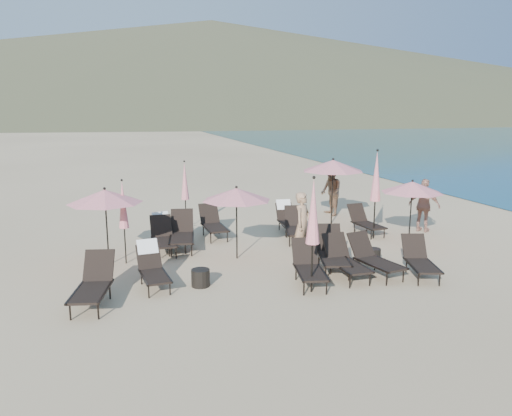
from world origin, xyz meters
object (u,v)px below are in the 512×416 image
object	(u,v)px
lounger_0	(93,283)
lounger_5	(420,259)
lounger_6	(167,233)
umbrella_closed_0	(313,212)
umbrella_open_3	(333,166)
lounger_10	(287,217)
umbrella_open_1	(236,194)
umbrella_closed_2	(123,205)
lounger_1	(152,266)
lounger_9	(296,226)
umbrella_closed_1	(376,177)
side_table_0	(201,278)
lounger_13	(182,232)
lounger_3	(332,251)
lounger_2	(309,265)
lounger_11	(365,221)
lounger_4	(374,257)
side_table_1	(373,256)
lounger_7	(163,237)
lounger_8	(213,223)
umbrella_open_2	(412,187)
umbrella_closed_3	(185,181)
beachgoer_b	(331,191)
umbrella_open_0	(105,196)
lounger_12	(345,259)
beachgoer_a	(303,224)

from	to	relation	value
lounger_0	lounger_5	world-z (taller)	lounger_0
lounger_6	umbrella_closed_0	size ratio (longest dim) A/B	0.63
lounger_0	umbrella_open_3	size ratio (longest dim) A/B	0.78
lounger_10	umbrella_open_1	bearing A→B (deg)	-127.48
umbrella_open_1	umbrella_closed_2	distance (m)	3.01
lounger_1	lounger_9	xyz separation A→B (m)	(4.72, 2.84, -0.01)
umbrella_open_3	umbrella_closed_1	distance (m)	2.35
side_table_0	lounger_13	bearing A→B (deg)	88.99
lounger_3	lounger_2	bearing A→B (deg)	-125.69
lounger_1	lounger_2	distance (m)	3.70
lounger_3	umbrella_closed_1	distance (m)	3.88
umbrella_closed_0	lounger_11	bearing A→B (deg)	49.39
lounger_9	lounger_0	bearing A→B (deg)	-133.20
lounger_10	lounger_13	size ratio (longest dim) A/B	0.85
lounger_5	lounger_9	bearing A→B (deg)	129.68
lounger_5	lounger_4	bearing A→B (deg)	175.50
umbrella_open_1	side_table_0	xyz separation A→B (m)	(-1.37, -1.86, -1.60)
lounger_0	side_table_1	bearing A→B (deg)	18.48
lounger_6	lounger_7	size ratio (longest dim) A/B	1.01
umbrella_closed_2	lounger_1	bearing A→B (deg)	-74.32
lounger_11	lounger_7	bearing A→B (deg)	177.37
lounger_5	side_table_1	xyz separation A→B (m)	(-0.62, 1.16, -0.21)
lounger_0	lounger_8	xyz separation A→B (m)	(3.59, 4.78, -0.01)
lounger_0	umbrella_open_2	distance (m)	9.52
lounger_11	lounger_13	distance (m)	6.07
side_table_0	side_table_1	distance (m)	4.74
lounger_6	umbrella_closed_2	distance (m)	2.02
lounger_1	lounger_8	distance (m)	4.58
umbrella_closed_3	side_table_1	distance (m)	7.03
lounger_9	lounger_11	size ratio (longest dim) A/B	1.12
side_table_0	lounger_4	bearing A→B (deg)	-5.68
umbrella_closed_0	umbrella_closed_3	distance (m)	7.12
beachgoer_b	umbrella_closed_3	bearing A→B (deg)	-84.03
lounger_6	beachgoer_b	distance (m)	7.20
umbrella_open_2	umbrella_closed_2	bearing A→B (deg)	176.54
lounger_2	lounger_9	world-z (taller)	lounger_9
lounger_4	side_table_0	bearing A→B (deg)	163.74
umbrella_open_0	umbrella_open_3	bearing A→B (deg)	19.15
lounger_5	lounger_2	bearing A→B (deg)	-168.83
lounger_4	lounger_12	xyz separation A→B (m)	(-0.77, 0.06, 0.00)
lounger_4	lounger_13	world-z (taller)	lounger_13
lounger_1	umbrella_open_1	bearing A→B (deg)	25.46
umbrella_open_0	umbrella_open_1	bearing A→B (deg)	-7.22
lounger_12	side_table_1	bearing A→B (deg)	29.21
umbrella_closed_0	lounger_0	bearing A→B (deg)	171.71
beachgoer_a	lounger_12	bearing A→B (deg)	-122.74
umbrella_closed_1	lounger_11	bearing A→B (deg)	86.15
lounger_7	lounger_9	distance (m)	4.16
lounger_1	lounger_4	distance (m)	5.45
lounger_4	umbrella_open_0	size ratio (longest dim) A/B	0.83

